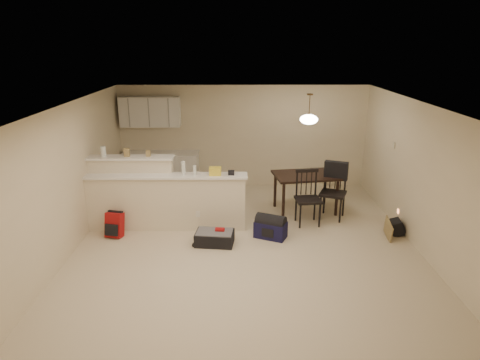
{
  "coord_description": "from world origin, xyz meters",
  "views": [
    {
      "loc": [
        -0.16,
        -6.77,
        3.48
      ],
      "look_at": [
        -0.1,
        0.7,
        1.05
      ],
      "focal_mm": 32.0,
      "sensor_mm": 36.0,
      "label": 1
    }
  ],
  "objects_px": {
    "dining_table": "(306,179)",
    "suitcase": "(215,238)",
    "dining_chair_near": "(308,198)",
    "black_daypack": "(396,227)",
    "pendant_lamp": "(309,119)",
    "navy_duffel": "(271,230)",
    "red_backpack": "(115,225)",
    "dining_chair_far": "(333,192)"
  },
  "relations": [
    {
      "from": "navy_duffel",
      "to": "black_daypack",
      "type": "xyz_separation_m",
      "value": [
        2.38,
        0.14,
        -0.02
      ]
    },
    {
      "from": "red_backpack",
      "to": "black_daypack",
      "type": "relative_size",
      "value": 1.52
    },
    {
      "from": "navy_duffel",
      "to": "dining_chair_near",
      "type": "bearing_deg",
      "value": 62.75
    },
    {
      "from": "dining_chair_far",
      "to": "black_daypack",
      "type": "xyz_separation_m",
      "value": [
        1.06,
        -0.78,
        -0.43
      ]
    },
    {
      "from": "dining_chair_near",
      "to": "dining_chair_far",
      "type": "xyz_separation_m",
      "value": [
        0.55,
        0.31,
        0.02
      ]
    },
    {
      "from": "dining_chair_near",
      "to": "red_backpack",
      "type": "bearing_deg",
      "value": -177.49
    },
    {
      "from": "dining_table",
      "to": "red_backpack",
      "type": "distance_m",
      "value": 3.96
    },
    {
      "from": "navy_duffel",
      "to": "dining_chair_far",
      "type": "bearing_deg",
      "value": 59.18
    },
    {
      "from": "dining_table",
      "to": "suitcase",
      "type": "height_order",
      "value": "dining_table"
    },
    {
      "from": "pendant_lamp",
      "to": "red_backpack",
      "type": "bearing_deg",
      "value": -161.72
    },
    {
      "from": "dining_chair_near",
      "to": "black_daypack",
      "type": "bearing_deg",
      "value": -22.31
    },
    {
      "from": "dining_table",
      "to": "pendant_lamp",
      "type": "bearing_deg",
      "value": 81.01
    },
    {
      "from": "navy_duffel",
      "to": "pendant_lamp",
      "type": "bearing_deg",
      "value": 82.07
    },
    {
      "from": "dining_chair_near",
      "to": "black_daypack",
      "type": "distance_m",
      "value": 1.72
    },
    {
      "from": "suitcase",
      "to": "black_daypack",
      "type": "distance_m",
      "value": 3.43
    },
    {
      "from": "dining_table",
      "to": "dining_chair_far",
      "type": "height_order",
      "value": "dining_chair_far"
    },
    {
      "from": "black_daypack",
      "to": "dining_chair_near",
      "type": "bearing_deg",
      "value": 80.01
    },
    {
      "from": "suitcase",
      "to": "black_daypack",
      "type": "relative_size",
      "value": 2.23
    },
    {
      "from": "dining_chair_near",
      "to": "suitcase",
      "type": "distance_m",
      "value": 2.05
    },
    {
      "from": "dining_chair_far",
      "to": "black_daypack",
      "type": "height_order",
      "value": "dining_chair_far"
    },
    {
      "from": "pendant_lamp",
      "to": "dining_chair_far",
      "type": "xyz_separation_m",
      "value": [
        0.5,
        -0.39,
        -1.43
      ]
    },
    {
      "from": "pendant_lamp",
      "to": "black_daypack",
      "type": "distance_m",
      "value": 2.69
    },
    {
      "from": "dining_chair_near",
      "to": "suitcase",
      "type": "height_order",
      "value": "dining_chair_near"
    },
    {
      "from": "suitcase",
      "to": "pendant_lamp",
      "type": "bearing_deg",
      "value": 46.77
    },
    {
      "from": "red_backpack",
      "to": "suitcase",
      "type": "bearing_deg",
      "value": 3.1
    },
    {
      "from": "red_backpack",
      "to": "dining_table",
      "type": "bearing_deg",
      "value": 31.52
    },
    {
      "from": "dining_chair_near",
      "to": "suitcase",
      "type": "relative_size",
      "value": 1.62
    },
    {
      "from": "pendant_lamp",
      "to": "dining_chair_far",
      "type": "bearing_deg",
      "value": -37.79
    },
    {
      "from": "navy_duffel",
      "to": "red_backpack",
      "type": "bearing_deg",
      "value": -157.0
    },
    {
      "from": "dining_chair_near",
      "to": "suitcase",
      "type": "bearing_deg",
      "value": -159.96
    },
    {
      "from": "pendant_lamp",
      "to": "dining_chair_far",
      "type": "height_order",
      "value": "pendant_lamp"
    },
    {
      "from": "dining_table",
      "to": "suitcase",
      "type": "relative_size",
      "value": 2.13
    },
    {
      "from": "dining_chair_near",
      "to": "red_backpack",
      "type": "distance_m",
      "value": 3.73
    },
    {
      "from": "dining_table",
      "to": "red_backpack",
      "type": "xyz_separation_m",
      "value": [
        -3.73,
        -1.23,
        -0.49
      ]
    },
    {
      "from": "pendant_lamp",
      "to": "dining_table",
      "type": "bearing_deg",
      "value": -90.0
    },
    {
      "from": "pendant_lamp",
      "to": "suitcase",
      "type": "bearing_deg",
      "value": -139.8
    },
    {
      "from": "dining_table",
      "to": "dining_chair_near",
      "type": "height_order",
      "value": "dining_chair_near"
    },
    {
      "from": "red_backpack",
      "to": "navy_duffel",
      "type": "bearing_deg",
      "value": 11.75
    },
    {
      "from": "pendant_lamp",
      "to": "navy_duffel",
      "type": "distance_m",
      "value": 2.4
    },
    {
      "from": "pendant_lamp",
      "to": "red_backpack",
      "type": "height_order",
      "value": "pendant_lamp"
    },
    {
      "from": "dining_table",
      "to": "navy_duffel",
      "type": "xyz_separation_m",
      "value": [
        -0.83,
        -1.31,
        -0.57
      ]
    },
    {
      "from": "dining_table",
      "to": "suitcase",
      "type": "bearing_deg",
      "value": -148.79
    }
  ]
}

